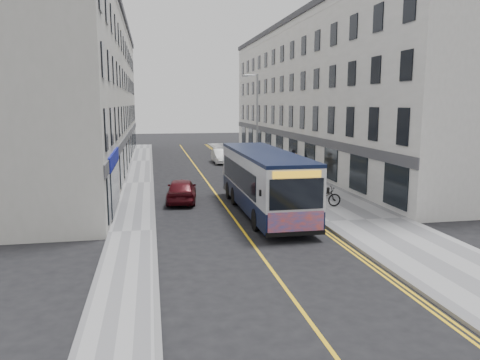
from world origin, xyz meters
name	(u,v)px	position (x,y,z in m)	size (l,w,h in m)	color
ground	(236,221)	(0.00, 0.00, 0.00)	(140.00, 140.00, 0.00)	black
pavement_east	(288,179)	(6.25, 12.00, 0.06)	(4.50, 64.00, 0.12)	#959598
pavement_west	(138,183)	(-5.00, 12.00, 0.06)	(2.00, 64.00, 0.12)	#959598
kerb_east	(260,179)	(4.00, 12.00, 0.07)	(0.18, 64.00, 0.13)	slate
kerb_west	(152,183)	(-4.00, 12.00, 0.07)	(0.18, 64.00, 0.13)	slate
road_centre_line	(207,182)	(0.00, 12.00, 0.00)	(0.12, 64.00, 0.01)	yellow
road_dbl_yellow_inner	(254,180)	(3.55, 12.00, 0.00)	(0.10, 64.00, 0.01)	yellow
road_dbl_yellow_outer	(256,180)	(3.75, 12.00, 0.00)	(0.10, 64.00, 0.01)	yellow
terrace_east	(315,96)	(11.50, 21.00, 6.50)	(6.00, 46.00, 13.00)	white
terrace_west	(91,95)	(-9.00, 21.00, 6.50)	(6.00, 46.00, 13.00)	beige
streetlamp	(256,121)	(4.17, 14.00, 4.38)	(1.32, 0.18, 8.00)	gray
city_bus	(264,180)	(1.76, 1.55, 1.79)	(2.63, 11.29, 3.28)	black
bicycle	(322,197)	(5.17, 1.90, 0.67)	(0.73, 2.10, 1.10)	black
pedestrian_near	(296,165)	(7.06, 12.56, 1.03)	(0.66, 0.43, 1.82)	olive
pedestrian_far	(294,160)	(8.00, 16.12, 0.99)	(0.85, 0.66, 1.75)	black
car_white	(221,156)	(2.67, 22.79, 0.68)	(1.44, 4.12, 1.36)	white
car_maroon	(182,190)	(-2.33, 5.16, 0.71)	(1.69, 4.19, 1.43)	#4B0C13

